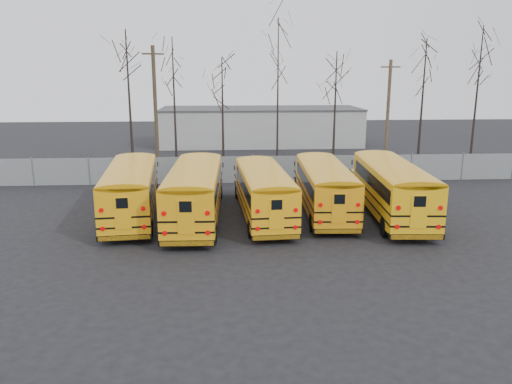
{
  "coord_description": "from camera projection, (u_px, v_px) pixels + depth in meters",
  "views": [
    {
      "loc": [
        -2.13,
        -24.36,
        8.1
      ],
      "look_at": [
        -0.42,
        2.39,
        1.6
      ],
      "focal_mm": 35.0,
      "sensor_mm": 36.0,
      "label": 1
    }
  ],
  "objects": [
    {
      "name": "tree_0",
      "position": [
        130.0,
        105.0,
        38.02
      ],
      "size": [
        0.26,
        0.26,
        11.15
      ],
      "primitive_type": "cone",
      "color": "black",
      "rests_on": "ground"
    },
    {
      "name": "fence",
      "position": [
        253.0,
        169.0,
        37.07
      ],
      "size": [
        40.0,
        0.04,
        2.0
      ],
      "primitive_type": "cube",
      "color": "gray",
      "rests_on": "ground"
    },
    {
      "name": "tree_2",
      "position": [
        223.0,
        117.0,
        39.47
      ],
      "size": [
        0.26,
        0.26,
        9.12
      ],
      "primitive_type": "cone",
      "color": "black",
      "rests_on": "ground"
    },
    {
      "name": "bus_d",
      "position": [
        324.0,
        184.0,
        28.83
      ],
      "size": [
        2.94,
        10.8,
        3.0
      ],
      "rotation": [
        0.0,
        0.0,
        -0.04
      ],
      "color": "black",
      "rests_on": "ground"
    },
    {
      "name": "utility_pole_left",
      "position": [
        155.0,
        107.0,
        41.29
      ],
      "size": [
        1.72,
        0.8,
        10.15
      ],
      "rotation": [
        0.0,
        0.0,
        0.38
      ],
      "color": "#443626",
      "rests_on": "ground"
    },
    {
      "name": "distant_building",
      "position": [
        261.0,
        127.0,
        56.36
      ],
      "size": [
        22.0,
        8.0,
        4.0
      ],
      "primitive_type": "cube",
      "color": "#B1B2AD",
      "rests_on": "ground"
    },
    {
      "name": "tree_4",
      "position": [
        335.0,
        114.0,
        39.53
      ],
      "size": [
        0.26,
        0.26,
        9.62
      ],
      "primitive_type": "cone",
      "color": "black",
      "rests_on": "ground"
    },
    {
      "name": "bus_e",
      "position": [
        391.0,
        185.0,
        28.17
      ],
      "size": [
        3.4,
        11.55,
        3.19
      ],
      "rotation": [
        0.0,
        0.0,
        -0.07
      ],
      "color": "black",
      "rests_on": "ground"
    },
    {
      "name": "utility_pole_right",
      "position": [
        388.0,
        113.0,
        42.68
      ],
      "size": [
        1.61,
        0.35,
        9.06
      ],
      "rotation": [
        0.0,
        0.0,
        -0.14
      ],
      "color": "brown",
      "rests_on": "ground"
    },
    {
      "name": "ground",
      "position": [
        267.0,
        233.0,
        25.67
      ],
      "size": [
        120.0,
        120.0,
        0.0
      ],
      "primitive_type": "plane",
      "color": "black",
      "rests_on": "ground"
    },
    {
      "name": "bus_c",
      "position": [
        263.0,
        189.0,
        27.84
      ],
      "size": [
        3.0,
        10.63,
        2.94
      ],
      "rotation": [
        0.0,
        0.0,
        0.06
      ],
      "color": "black",
      "rests_on": "ground"
    },
    {
      "name": "tree_6",
      "position": [
        476.0,
        99.0,
        41.61
      ],
      "size": [
        0.26,
        0.26,
        11.76
      ],
      "primitive_type": "cone",
      "color": "black",
      "rests_on": "ground"
    },
    {
      "name": "tree_5",
      "position": [
        422.0,
        107.0,
        40.1
      ],
      "size": [
        0.26,
        0.26,
        10.63
      ],
      "primitive_type": "cone",
      "color": "black",
      "rests_on": "ground"
    },
    {
      "name": "bus_a",
      "position": [
        131.0,
        187.0,
        27.91
      ],
      "size": [
        3.59,
        11.24,
        3.09
      ],
      "rotation": [
        0.0,
        0.0,
        0.1
      ],
      "color": "black",
      "rests_on": "ground"
    },
    {
      "name": "bus_b",
      "position": [
        195.0,
        188.0,
        27.28
      ],
      "size": [
        2.92,
        11.43,
        3.18
      ],
      "rotation": [
        0.0,
        0.0,
        -0.03
      ],
      "color": "black",
      "rests_on": "ground"
    },
    {
      "name": "tree_3",
      "position": [
        278.0,
        99.0,
        38.5
      ],
      "size": [
        0.26,
        0.26,
        12.01
      ],
      "primitive_type": "cone",
      "color": "black",
      "rests_on": "ground"
    },
    {
      "name": "tree_1",
      "position": [
        175.0,
        108.0,
        38.68
      ],
      "size": [
        0.26,
        0.26,
        10.63
      ],
      "primitive_type": "cone",
      "color": "black",
      "rests_on": "ground"
    }
  ]
}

